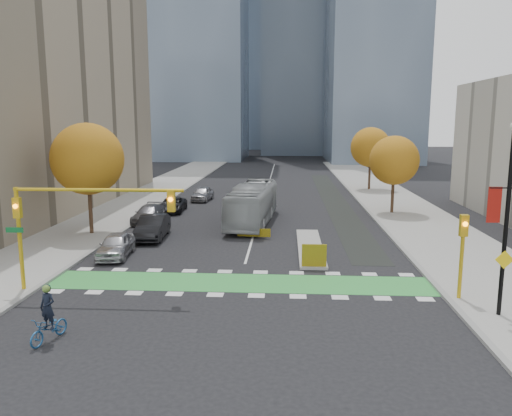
# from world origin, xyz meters

# --- Properties ---
(ground) EXTENTS (300.00, 300.00, 0.00)m
(ground) POSITION_xyz_m (0.00, 0.00, 0.00)
(ground) COLOR black
(ground) RESTS_ON ground
(sidewalk_west) EXTENTS (7.00, 120.00, 0.15)m
(sidewalk_west) POSITION_xyz_m (-13.50, 20.00, 0.07)
(sidewalk_west) COLOR gray
(sidewalk_west) RESTS_ON ground
(sidewalk_east) EXTENTS (7.00, 120.00, 0.15)m
(sidewalk_east) POSITION_xyz_m (13.50, 20.00, 0.07)
(sidewalk_east) COLOR gray
(sidewalk_east) RESTS_ON ground
(curb_west) EXTENTS (0.30, 120.00, 0.16)m
(curb_west) POSITION_xyz_m (-10.00, 20.00, 0.07)
(curb_west) COLOR gray
(curb_west) RESTS_ON ground
(curb_east) EXTENTS (0.30, 120.00, 0.16)m
(curb_east) POSITION_xyz_m (10.00, 20.00, 0.07)
(curb_east) COLOR gray
(curb_east) RESTS_ON ground
(bike_crossing) EXTENTS (20.00, 3.00, 0.01)m
(bike_crossing) POSITION_xyz_m (0.00, 1.50, 0.01)
(bike_crossing) COLOR green
(bike_crossing) RESTS_ON ground
(centre_line) EXTENTS (0.15, 70.00, 0.01)m
(centre_line) POSITION_xyz_m (0.00, 40.00, 0.01)
(centre_line) COLOR silver
(centre_line) RESTS_ON ground
(bike_lane_paint) EXTENTS (2.50, 50.00, 0.01)m
(bike_lane_paint) POSITION_xyz_m (7.50, 30.00, 0.01)
(bike_lane_paint) COLOR black
(bike_lane_paint) RESTS_ON ground
(median_island) EXTENTS (1.60, 10.00, 0.16)m
(median_island) POSITION_xyz_m (4.00, 9.00, 0.08)
(median_island) COLOR gray
(median_island) RESTS_ON ground
(hazard_board) EXTENTS (1.40, 0.12, 1.30)m
(hazard_board) POSITION_xyz_m (4.00, 4.20, 0.80)
(hazard_board) COLOR yellow
(hazard_board) RESTS_ON median_island
(tower_ne) EXTENTS (18.00, 24.00, 60.00)m
(tower_ne) POSITION_xyz_m (20.00, 85.00, 30.00)
(tower_ne) COLOR #47566B
(tower_ne) RESTS_ON ground
(tower_far) EXTENTS (26.00, 26.00, 80.00)m
(tower_far) POSITION_xyz_m (-4.00, 140.00, 40.00)
(tower_far) COLOR #47566B
(tower_far) RESTS_ON ground
(tree_west) EXTENTS (5.20, 5.20, 8.22)m
(tree_west) POSITION_xyz_m (-12.00, 12.00, 5.62)
(tree_west) COLOR #332114
(tree_west) RESTS_ON ground
(tree_east_near) EXTENTS (4.40, 4.40, 7.08)m
(tree_east_near) POSITION_xyz_m (12.00, 22.00, 4.86)
(tree_east_near) COLOR #332114
(tree_east_near) RESTS_ON ground
(tree_east_far) EXTENTS (4.80, 4.80, 7.65)m
(tree_east_far) POSITION_xyz_m (12.50, 38.00, 5.24)
(tree_east_far) COLOR #332114
(tree_east_far) RESTS_ON ground
(traffic_signal_west) EXTENTS (8.53, 0.56, 5.20)m
(traffic_signal_west) POSITION_xyz_m (-7.93, -0.51, 4.03)
(traffic_signal_west) COLOR #BF9914
(traffic_signal_west) RESTS_ON ground
(traffic_signal_east) EXTENTS (0.35, 0.43, 4.10)m
(traffic_signal_east) POSITION_xyz_m (10.50, -0.51, 2.73)
(traffic_signal_east) COLOR #BF9914
(traffic_signal_east) RESTS_ON ground
(banner_lamppost) EXTENTS (1.65, 0.36, 8.28)m
(banner_lamppost) POSITION_xyz_m (11.50, -2.50, 4.61)
(banner_lamppost) COLOR black
(banner_lamppost) RESTS_ON ground
(cyclist) EXTENTS (1.18, 2.05, 2.23)m
(cyclist) POSITION_xyz_m (-6.57, -5.93, 0.75)
(cyclist) COLOR #1C4E84
(cyclist) RESTS_ON ground
(bus) EXTENTS (3.71, 11.86, 3.25)m
(bus) POSITION_xyz_m (-0.38, 17.10, 1.63)
(bus) COLOR #9A9FA1
(bus) RESTS_ON ground
(parked_car_a) EXTENTS (2.06, 4.44, 1.47)m
(parked_car_a) POSITION_xyz_m (-8.12, 6.12, 0.74)
(parked_car_a) COLOR #A8A8AD
(parked_car_a) RESTS_ON ground
(parked_car_b) EXTENTS (2.06, 5.16, 1.67)m
(parked_car_b) POSITION_xyz_m (-7.16, 11.12, 0.83)
(parked_car_b) COLOR black
(parked_car_b) RESTS_ON ground
(parked_car_c) EXTENTS (2.17, 4.97, 1.42)m
(parked_car_c) POSITION_xyz_m (-9.00, 16.80, 0.71)
(parked_car_c) COLOR #535258
(parked_car_c) RESTS_ON ground
(parked_car_d) EXTENTS (2.35, 4.83, 1.32)m
(parked_car_d) POSITION_xyz_m (-8.21, 21.80, 0.66)
(parked_car_d) COLOR black
(parked_car_d) RESTS_ON ground
(parked_car_e) EXTENTS (2.18, 4.48, 1.47)m
(parked_car_e) POSITION_xyz_m (-6.50, 28.65, 0.74)
(parked_car_e) COLOR #9D9DA2
(parked_car_e) RESTS_ON ground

